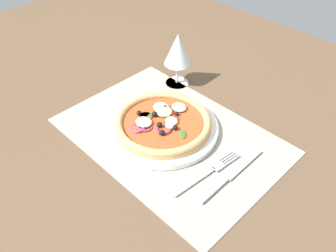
{
  "coord_description": "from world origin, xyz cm",
  "views": [
    {
      "loc": [
        43.05,
        -43.63,
        56.82
      ],
      "look_at": [
        -0.7,
        0.0,
        2.63
      ],
      "focal_mm": 38.11,
      "sensor_mm": 36.0,
      "label": 1
    }
  ],
  "objects": [
    {
      "name": "fork",
      "position": [
        14.03,
        -2.14,
        0.62
      ],
      "size": [
        3.15,
        18.06,
        0.44
      ],
      "rotation": [
        0.0,
        0.0,
        1.48
      ],
      "color": "#B2B5BA",
      "rests_on": "placemat"
    },
    {
      "name": "pizza",
      "position": [
        -2.45,
        -0.36,
        2.74
      ],
      "size": [
        22.52,
        22.52,
        2.69
      ],
      "color": "tan",
      "rests_on": "plate"
    },
    {
      "name": "knife",
      "position": [
        17.61,
        0.44,
        0.65
      ],
      "size": [
        2.14,
        20.02,
        0.62
      ],
      "rotation": [
        0.0,
        0.0,
        1.58
      ],
      "color": "#B2B5BA",
      "rests_on": "placemat"
    },
    {
      "name": "placemat",
      "position": [
        0.0,
        0.0,
        0.2
      ],
      "size": [
        50.68,
        34.76,
        0.4
      ],
      "primitive_type": "cube",
      "color": "#A39984",
      "rests_on": "ground_plane"
    },
    {
      "name": "wine_glass",
      "position": [
        -13.98,
        16.81,
        10.05
      ],
      "size": [
        7.2,
        7.2,
        14.9
      ],
      "color": "silver",
      "rests_on": "ground_plane"
    },
    {
      "name": "plate",
      "position": [
        -2.35,
        -0.43,
        1.01
      ],
      "size": [
        25.95,
        25.95,
        1.23
      ],
      "primitive_type": "cylinder",
      "color": "white",
      "rests_on": "placemat"
    },
    {
      "name": "ground_plane",
      "position": [
        0.0,
        0.0,
        -1.2
      ],
      "size": [
        190.0,
        140.0,
        2.4
      ],
      "primitive_type": "cube",
      "color": "brown"
    }
  ]
}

